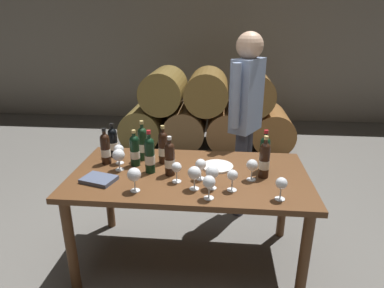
{
  "coord_description": "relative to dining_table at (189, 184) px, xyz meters",
  "views": [
    {
      "loc": [
        0.22,
        -2.15,
        1.79
      ],
      "look_at": [
        0.0,
        0.2,
        0.91
      ],
      "focal_mm": 30.91,
      "sensor_mm": 36.0,
      "label": 1
    }
  ],
  "objects": [
    {
      "name": "ground_plane",
      "position": [
        0.0,
        0.0,
        -0.67
      ],
      "size": [
        14.0,
        14.0,
        0.0
      ],
      "primitive_type": "plane",
      "color": "#66635E"
    },
    {
      "name": "cellar_back_wall",
      "position": [
        0.0,
        4.2,
        0.73
      ],
      "size": [
        10.0,
        0.24,
        2.8
      ],
      "primitive_type": "cube",
      "color": "gray",
      "rests_on": "ground_plane"
    },
    {
      "name": "barrel_stack",
      "position": [
        -0.0,
        2.6,
        -0.13
      ],
      "size": [
        2.49,
        0.9,
        1.15
      ],
      "color": "brown",
      "rests_on": "ground_plane"
    },
    {
      "name": "dining_table",
      "position": [
        0.0,
        0.0,
        0.0
      ],
      "size": [
        1.7,
        0.9,
        0.76
      ],
      "color": "brown",
      "rests_on": "ground_plane"
    },
    {
      "name": "wine_bottle_0",
      "position": [
        -0.65,
        0.12,
        0.21
      ],
      "size": [
        0.07,
        0.07,
        0.28
      ],
      "color": "black",
      "rests_on": "dining_table"
    },
    {
      "name": "wine_bottle_1",
      "position": [
        -0.42,
        0.1,
        0.21
      ],
      "size": [
        0.07,
        0.07,
        0.28
      ],
      "color": "black",
      "rests_on": "dining_table"
    },
    {
      "name": "wine_bottle_2",
      "position": [
        -0.65,
        0.27,
        0.21
      ],
      "size": [
        0.07,
        0.07,
        0.27
      ],
      "color": "black",
      "rests_on": "dining_table"
    },
    {
      "name": "wine_bottle_3",
      "position": [
        0.54,
        0.1,
        0.23
      ],
      "size": [
        0.07,
        0.07,
        0.31
      ],
      "color": "black",
      "rests_on": "dining_table"
    },
    {
      "name": "wine_bottle_4",
      "position": [
        -0.22,
        0.17,
        0.22
      ],
      "size": [
        0.07,
        0.07,
        0.3
      ],
      "color": "black",
      "rests_on": "dining_table"
    },
    {
      "name": "wine_bottle_5",
      "position": [
        0.52,
        -0.01,
        0.22
      ],
      "size": [
        0.07,
        0.07,
        0.3
      ],
      "color": "black",
      "rests_on": "dining_table"
    },
    {
      "name": "wine_bottle_6",
      "position": [
        -0.39,
        0.22,
        0.23
      ],
      "size": [
        0.07,
        0.07,
        0.32
      ],
      "color": "#19381E",
      "rests_on": "dining_table"
    },
    {
      "name": "wine_bottle_7",
      "position": [
        -0.28,
        -0.01,
        0.23
      ],
      "size": [
        0.07,
        0.07,
        0.32
      ],
      "color": "black",
      "rests_on": "dining_table"
    },
    {
      "name": "wine_bottle_8",
      "position": [
        -0.14,
        -0.04,
        0.22
      ],
      "size": [
        0.07,
        0.07,
        0.29
      ],
      "color": "black",
      "rests_on": "dining_table"
    },
    {
      "name": "wine_glass_0",
      "position": [
        0.06,
        -0.24,
        0.2
      ],
      "size": [
        0.09,
        0.09,
        0.16
      ],
      "color": "white",
      "rests_on": "dining_table"
    },
    {
      "name": "wine_glass_1",
      "position": [
        -0.07,
        -0.15,
        0.19
      ],
      "size": [
        0.07,
        0.07,
        0.14
      ],
      "color": "white",
      "rests_on": "dining_table"
    },
    {
      "name": "wine_glass_2",
      "position": [
        0.44,
        -0.07,
        0.2
      ],
      "size": [
        0.08,
        0.08,
        0.15
      ],
      "color": "white",
      "rests_on": "dining_table"
    },
    {
      "name": "wine_glass_3",
      "position": [
        0.17,
        -0.22,
        0.2
      ],
      "size": [
        0.09,
        0.09,
        0.16
      ],
      "color": "white",
      "rests_on": "dining_table"
    },
    {
      "name": "wine_glass_4",
      "position": [
        0.16,
        -0.35,
        0.2
      ],
      "size": [
        0.08,
        0.08,
        0.15
      ],
      "color": "white",
      "rests_on": "dining_table"
    },
    {
      "name": "wine_glass_5",
      "position": [
        0.09,
        -0.09,
        0.2
      ],
      "size": [
        0.08,
        0.08,
        0.15
      ],
      "color": "white",
      "rests_on": "dining_table"
    },
    {
      "name": "wine_glass_6",
      "position": [
        -0.32,
        -0.3,
        0.21
      ],
      "size": [
        0.09,
        0.09,
        0.16
      ],
      "color": "white",
      "rests_on": "dining_table"
    },
    {
      "name": "wine_glass_7",
      "position": [
        0.59,
        -0.32,
        0.2
      ],
      "size": [
        0.07,
        0.07,
        0.15
      ],
      "color": "white",
      "rests_on": "dining_table"
    },
    {
      "name": "wine_glass_8",
      "position": [
        -0.52,
        0.01,
        0.21
      ],
      "size": [
        0.09,
        0.09,
        0.16
      ],
      "color": "white",
      "rests_on": "dining_table"
    },
    {
      "name": "wine_glass_9",
      "position": [
        0.3,
        -0.23,
        0.19
      ],
      "size": [
        0.07,
        0.07,
        0.15
      ],
      "color": "white",
      "rests_on": "dining_table"
    },
    {
      "name": "wine_glass_10",
      "position": [
        -0.55,
        0.12,
        0.2
      ],
      "size": [
        0.08,
        0.08,
        0.15
      ],
      "color": "white",
      "rests_on": "dining_table"
    },
    {
      "name": "tasting_notebook",
      "position": [
        -0.61,
        -0.19,
        0.11
      ],
      "size": [
        0.26,
        0.21,
        0.03
      ],
      "primitive_type": "cube",
      "rotation": [
        0.0,
        0.0,
        -0.28
      ],
      "color": "#4C5670",
      "rests_on": "dining_table"
    },
    {
      "name": "serving_plate",
      "position": [
        0.2,
        0.12,
        0.1
      ],
      "size": [
        0.24,
        0.24,
        0.01
      ],
      "primitive_type": "cylinder",
      "color": "white",
      "rests_on": "dining_table"
    },
    {
      "name": "sommelier_presenting",
      "position": [
        0.44,
        0.75,
        0.37
      ],
      "size": [
        0.32,
        0.44,
        1.72
      ],
      "color": "#383842",
      "rests_on": "ground_plane"
    }
  ]
}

